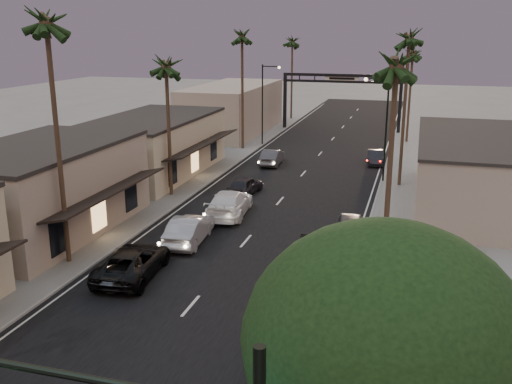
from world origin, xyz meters
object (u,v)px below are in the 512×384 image
Objects in this scene: streetlight_right at (383,120)px; palm_lb at (45,15)px; palm_ld at (242,32)px; palm_ra at (397,57)px; streetlight_left at (265,98)px; oncoming_silver at (189,229)px; palm_rc at (413,50)px; palm_rb at (410,33)px; palm_far at (292,39)px; corner_tree at (386,352)px; oncoming_pickup at (133,262)px; curbside_near at (300,363)px; arch at (342,88)px; palm_lc at (166,61)px; curbside_black at (310,262)px.

streetlight_right is 0.59× the size of palm_lb.
palm_ra is at bearing -60.98° from palm_ld.
oncoming_silver is (3.63, -31.15, -4.47)m from streetlight_left.
palm_rb is at bearing -90.00° from palm_rc.
palm_rb is 1.08× the size of palm_far.
corner_tree is 37.12m from palm_rb.
corner_tree is 0.58× the size of palm_lb.
palm_ld is 1.00× the size of palm_rb.
streetlight_right is 26.54m from oncoming_pickup.
streetlight_left reaches higher than corner_tree.
palm_ld is 2.58× the size of curbside_near.
palm_rc is (15.52, 6.00, 5.14)m from streetlight_left.
streetlight_right is at bearing -43.21° from streetlight_left.
corner_tree is 0.67× the size of palm_ra.
arch reaches higher than oncoming_silver.
palm_rb is at bearing -32.60° from palm_ld.
oncoming_silver is (5.31, -9.15, -9.61)m from palm_lc.
streetlight_left is 37.02m from oncoming_pickup.
palm_rb reaches higher than arch.
arch is 1.15× the size of palm_ra.
streetlight_right is 7.35m from palm_rb.
streetlight_left is 37.87m from palm_ra.
palm_lb reaches higher than palm_ra.
curbside_black is at bearing 9.61° from palm_lb.
oncoming_pickup is (-13.73, 13.90, -5.17)m from corner_tree.
curbside_near is at bearing -26.73° from palm_lb.
curbside_black is at bearing 103.76° from curbside_near.
palm_far is (-16.90, 34.00, -0.97)m from palm_rb.
palm_far is at bearing 108.12° from curbside_near.
palm_far is (-8.30, 8.00, 5.91)m from arch.
palm_ra is (17.20, -12.00, 0.97)m from palm_lc.
curbside_near is (14.80, -7.45, -12.62)m from palm_lb.
palm_rb is 20.09m from palm_rc.
corner_tree is 53.15m from streetlight_left.
curbside_black is at bearing 176.15° from palm_ra.
palm_ra is (15.52, -34.00, 6.11)m from streetlight_left.
curbside_black is (11.67, -33.74, -4.63)m from streetlight_left.
palm_lc is 20.99m from palm_ra.
oncoming_pickup is (2.67, -36.65, -4.52)m from streetlight_left.
palm_ra is 14.46m from curbside_near.
palm_ld is 30.89m from oncoming_silver.
corner_tree is at bearing 118.20° from oncoming_silver.
palm_ld is 20.42m from palm_rb.
palm_far is 57.78m from oncoming_pickup.
streetlight_left is at bearing 112.04° from curbside_near.
oncoming_pickup is at bearing -85.83° from streetlight_left.
arch is 1.15× the size of palm_far.
palm_lc is 20.28m from curbside_black.
palm_ld reaches higher than curbside_black.
palm_rc reaches higher than arch.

